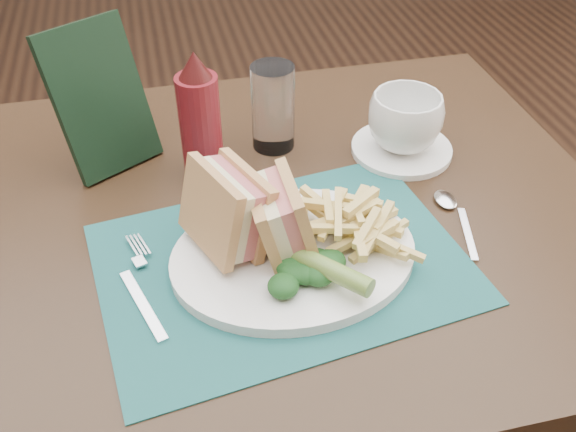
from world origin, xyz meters
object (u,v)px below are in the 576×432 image
object	(u,v)px
table_main	(282,377)
placemat	(282,263)
drinking_glass	(273,108)
ketchup_bottle	(199,116)
sandwich_half_b	(263,219)
check_presenter	(100,99)
sandwich_half_a	(210,215)
plate	(294,255)
saucer	(401,149)
coffee_cup	(405,122)

from	to	relation	value
table_main	placemat	world-z (taller)	placemat
placemat	drinking_glass	distance (m)	0.27
ketchup_bottle	table_main	bearing A→B (deg)	-50.25
sandwich_half_b	check_presenter	size ratio (longest dim) A/B	0.46
drinking_glass	check_presenter	bearing A→B (deg)	176.57
ketchup_bottle	sandwich_half_a	bearing A→B (deg)	-93.72
placemat	sandwich_half_a	distance (m)	0.11
sandwich_half_a	drinking_glass	size ratio (longest dim) A/B	0.84
sandwich_half_a	sandwich_half_b	distance (m)	0.06
table_main	plate	distance (m)	0.40
plate	sandwich_half_b	distance (m)	0.07
table_main	drinking_glass	bearing A→B (deg)	81.07
placemat	saucer	size ratio (longest dim) A/B	2.90
table_main	drinking_glass	distance (m)	0.47
placemat	sandwich_half_a	size ratio (longest dim) A/B	3.99
plate	ketchup_bottle	distance (m)	0.24
check_presenter	placemat	bearing A→B (deg)	-84.63
sandwich_half_b	ketchup_bottle	bearing A→B (deg)	103.00
placemat	plate	size ratio (longest dim) A/B	1.45
check_presenter	sandwich_half_a	bearing A→B (deg)	-95.08
sandwich_half_a	check_presenter	distance (m)	0.28
plate	sandwich_half_a	world-z (taller)	sandwich_half_a
drinking_glass	table_main	bearing A→B (deg)	-98.93
sandwich_half_b	plate	bearing A→B (deg)	-15.43
table_main	drinking_glass	world-z (taller)	drinking_glass
placemat	sandwich_half_b	size ratio (longest dim) A/B	4.50
sandwich_half_a	ketchup_bottle	distance (m)	0.19
table_main	sandwich_half_a	bearing A→B (deg)	-140.41
table_main	drinking_glass	xyz separation A→B (m)	(0.02, 0.15, 0.44)
plate	drinking_glass	bearing A→B (deg)	79.51
ketchup_bottle	check_presenter	size ratio (longest dim) A/B	0.89
saucer	ketchup_bottle	distance (m)	0.31
drinking_glass	check_presenter	distance (m)	0.24
drinking_glass	saucer	bearing A→B (deg)	-18.71
placemat	drinking_glass	size ratio (longest dim) A/B	3.34
coffee_cup	table_main	bearing A→B (deg)	-156.79
coffee_cup	saucer	bearing A→B (deg)	0.00
placemat	plate	xyz separation A→B (m)	(0.01, 0.00, 0.01)
drinking_glass	check_presenter	size ratio (longest dim) A/B	0.62
sandwich_half_a	saucer	bearing A→B (deg)	6.90
plate	ketchup_bottle	world-z (taller)	ketchup_bottle
sandwich_half_a	sandwich_half_b	world-z (taller)	sandwich_half_a
drinking_glass	plate	bearing A→B (deg)	-96.63
table_main	coffee_cup	world-z (taller)	coffee_cup
plate	saucer	world-z (taller)	plate
coffee_cup	placemat	bearing A→B (deg)	-139.26
placemat	coffee_cup	distance (m)	0.30
check_presenter	coffee_cup	bearing A→B (deg)	-40.61
drinking_glass	placemat	bearing A→B (deg)	-99.72
placemat	drinking_glass	bearing A→B (deg)	80.28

